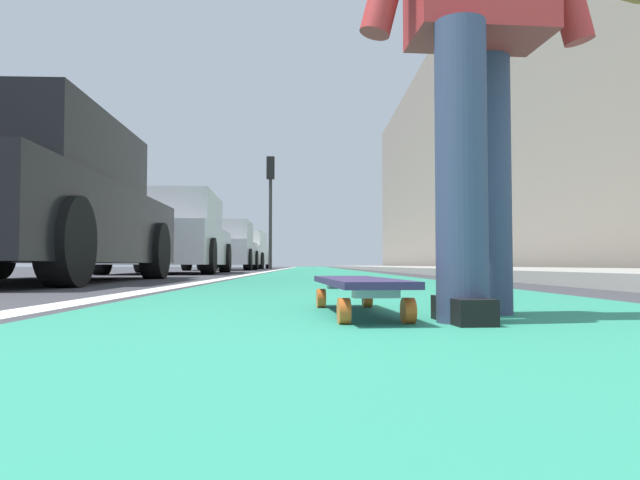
# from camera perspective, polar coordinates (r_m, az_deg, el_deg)

# --- Properties ---
(ground_plane) EXTENTS (80.00, 80.00, 0.00)m
(ground_plane) POSITION_cam_1_polar(r_m,az_deg,el_deg) (11.04, 0.23, -3.24)
(ground_plane) COLOR #38383D
(bike_lane_paint) EXTENTS (56.00, 2.14, 0.00)m
(bike_lane_paint) POSITION_cam_1_polar(r_m,az_deg,el_deg) (25.04, -0.54, -2.78)
(bike_lane_paint) COLOR #288466
(bike_lane_paint) RESTS_ON ground
(lane_stripe_white) EXTENTS (52.00, 0.16, 0.01)m
(lane_stripe_white) POSITION_cam_1_polar(r_m,az_deg,el_deg) (21.06, -3.75, -2.84)
(lane_stripe_white) COLOR silver
(lane_stripe_white) RESTS_ON ground
(sidewalk_curb) EXTENTS (52.00, 3.20, 0.11)m
(sidewalk_curb) POSITION_cam_1_polar(r_m,az_deg,el_deg) (19.35, 9.17, -2.70)
(sidewalk_curb) COLOR #9E9B93
(sidewalk_curb) RESTS_ON ground
(building_facade) EXTENTS (40.00, 1.20, 9.80)m
(building_facade) POSITION_cam_1_polar(r_m,az_deg,el_deg) (24.29, 13.44, 8.90)
(building_facade) COLOR gray
(building_facade) RESTS_ON ground
(skateboard) EXTENTS (0.85, 0.26, 0.11)m
(skateboard) POSITION_cam_1_polar(r_m,az_deg,el_deg) (1.87, 3.63, -4.36)
(skateboard) COLOR orange
(skateboard) RESTS_ON ground
(skater_person) EXTENTS (0.48, 0.72, 1.64)m
(skater_person) POSITION_cam_1_polar(r_m,az_deg,el_deg) (1.95, 14.90, 21.31)
(skater_person) COLOR #384260
(skater_person) RESTS_ON ground
(parked_car_near) EXTENTS (4.31, 2.09, 1.48)m
(parked_car_near) POSITION_cam_1_polar(r_m,az_deg,el_deg) (6.03, -26.89, 3.12)
(parked_car_near) COLOR black
(parked_car_near) RESTS_ON ground
(parked_car_mid) EXTENTS (4.56, 2.10, 1.46)m
(parked_car_mid) POSITION_cam_1_polar(r_m,az_deg,el_deg) (11.38, -14.18, 0.37)
(parked_car_mid) COLOR #B7B7BC
(parked_car_mid) RESTS_ON ground
(parked_car_far) EXTENTS (4.03, 1.98, 1.47)m
(parked_car_far) POSITION_cam_1_polar(r_m,az_deg,el_deg) (18.17, -9.34, -0.68)
(parked_car_far) COLOR #B7B7BC
(parked_car_far) RESTS_ON ground
(parked_car_end) EXTENTS (4.60, 2.11, 1.48)m
(parked_car_end) POSITION_cam_1_polar(r_m,az_deg,el_deg) (23.88, -7.43, -1.08)
(parked_car_end) COLOR silver
(parked_car_end) RESTS_ON ground
(traffic_light) EXTENTS (0.33, 0.28, 4.04)m
(traffic_light) POSITION_cam_1_polar(r_m,az_deg,el_deg) (21.32, -4.80, 4.72)
(traffic_light) COLOR #2D2D2D
(traffic_light) RESTS_ON ground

